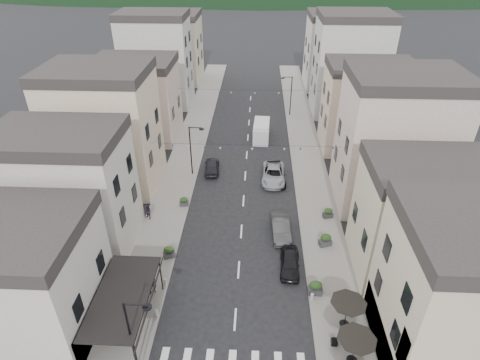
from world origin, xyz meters
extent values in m
cube|color=slate|center=(-7.50, 32.00, 0.06)|extent=(4.00, 76.00, 0.12)
cube|color=slate|center=(7.50, 32.00, 0.06)|extent=(4.00, 76.00, 0.12)
cube|color=#B6B2A7|center=(-15.50, 5.00, 4.00)|extent=(12.00, 8.00, 8.00)
cube|color=beige|center=(14.50, 4.00, 5.00)|extent=(10.00, 8.00, 10.00)
cube|color=black|center=(-7.50, 5.00, 3.20)|extent=(3.60, 7.50, 0.15)
cube|color=black|center=(-5.70, 5.00, 2.70)|extent=(0.34, 7.50, 0.99)
cylinder|color=black|center=(-5.80, 1.50, 1.60)|extent=(0.10, 0.10, 3.20)
cylinder|color=black|center=(-5.80, 8.50, 1.60)|extent=(0.10, 0.10, 3.20)
cube|color=#B6B2A7|center=(-14.50, 14.00, 5.00)|extent=(10.00, 7.00, 10.00)
cube|color=#262323|center=(-14.50, 14.00, 10.50)|extent=(10.20, 7.14, 1.00)
cube|color=#BEAB8F|center=(-14.50, 24.00, 6.00)|extent=(10.00, 8.00, 12.00)
cube|color=#262323|center=(-14.50, 24.00, 12.50)|extent=(10.20, 8.16, 1.00)
cube|color=#B39F91|center=(-14.50, 36.00, 4.75)|extent=(10.00, 8.00, 9.50)
cube|color=#262323|center=(-14.50, 36.00, 10.00)|extent=(10.20, 8.16, 1.00)
cube|color=#9D9D98|center=(-14.50, 48.00, 6.50)|extent=(10.00, 7.00, 13.00)
cube|color=#262323|center=(-14.50, 48.00, 13.50)|extent=(10.20, 7.14, 1.00)
cube|color=beige|center=(-14.50, 60.00, 5.50)|extent=(10.00, 9.00, 11.00)
cube|color=#262323|center=(-14.50, 60.00, 11.50)|extent=(10.20, 9.18, 1.00)
cube|color=beige|center=(14.50, 12.00, 4.50)|extent=(10.00, 7.00, 9.00)
cube|color=#262323|center=(14.50, 12.00, 9.50)|extent=(10.20, 7.14, 1.00)
cube|color=#B39F91|center=(14.50, 22.00, 6.25)|extent=(10.00, 8.00, 12.50)
cube|color=#262323|center=(14.50, 22.00, 13.00)|extent=(10.20, 8.16, 1.00)
cube|color=#BEAB8F|center=(14.50, 34.00, 5.00)|extent=(10.00, 7.00, 10.00)
cube|color=#262323|center=(14.50, 34.00, 10.50)|extent=(10.20, 7.14, 1.00)
cube|color=#9D9D98|center=(14.50, 46.00, 6.75)|extent=(10.00, 8.00, 13.50)
cube|color=#262323|center=(14.50, 46.00, 14.00)|extent=(10.20, 8.16, 1.00)
cube|color=#B6B2A7|center=(14.50, 58.00, 5.75)|extent=(10.00, 9.00, 11.50)
cube|color=#262323|center=(14.50, 58.00, 12.00)|extent=(10.20, 9.18, 1.00)
cylinder|color=black|center=(7.70, 2.80, 1.27)|extent=(0.06, 0.06, 2.30)
cone|color=black|center=(7.70, 2.80, 2.37)|extent=(2.50, 2.50, 0.55)
cylinder|color=black|center=(7.70, 2.80, 0.49)|extent=(0.70, 0.70, 0.04)
cylinder|color=black|center=(7.70, 5.60, 1.27)|extent=(0.06, 0.06, 2.30)
cone|color=black|center=(7.70, 5.60, 2.37)|extent=(2.50, 2.50, 0.55)
cylinder|color=black|center=(7.70, 5.60, 0.49)|extent=(0.70, 0.70, 0.04)
cylinder|color=black|center=(-6.10, 2.00, 3.00)|extent=(0.14, 0.14, 6.00)
cylinder|color=black|center=(-5.40, 2.00, 5.90)|extent=(1.40, 0.10, 0.10)
cylinder|color=black|center=(-4.75, 2.00, 5.75)|extent=(0.56, 0.56, 0.08)
cylinder|color=black|center=(-6.10, 26.00, 3.00)|extent=(0.14, 0.14, 6.00)
cylinder|color=black|center=(-5.40, 26.00, 5.90)|extent=(1.40, 0.10, 0.10)
cylinder|color=black|center=(-4.75, 26.00, 5.75)|extent=(0.56, 0.56, 0.08)
cylinder|color=black|center=(6.10, 44.00, 3.00)|extent=(0.14, 0.14, 6.00)
cylinder|color=black|center=(5.40, 44.00, 5.90)|extent=(1.40, 0.10, 0.10)
cylinder|color=black|center=(4.75, 44.00, 5.75)|extent=(0.56, 0.56, 0.08)
cylinder|color=gray|center=(-5.70, 6.00, 0.42)|extent=(0.26, 0.26, 0.60)
cylinder|color=gray|center=(-5.70, 9.00, 0.42)|extent=(0.26, 0.26, 0.60)
cylinder|color=gray|center=(5.70, 8.00, 0.42)|extent=(0.26, 0.26, 0.60)
cylinder|color=black|center=(0.00, 22.00, 6.00)|extent=(19.00, 0.02, 0.02)
cone|color=beige|center=(-8.71, 22.00, 5.81)|extent=(0.28, 0.28, 0.24)
cone|color=navy|center=(-7.12, 22.00, 5.73)|extent=(0.28, 0.28, 0.24)
cone|color=beige|center=(-5.54, 22.00, 5.65)|extent=(0.28, 0.28, 0.24)
cone|color=navy|center=(-3.96, 22.00, 5.58)|extent=(0.28, 0.28, 0.24)
cone|color=beige|center=(-2.38, 22.00, 5.54)|extent=(0.28, 0.28, 0.24)
cone|color=navy|center=(-0.79, 22.00, 5.51)|extent=(0.28, 0.28, 0.24)
cone|color=beige|center=(0.79, 22.00, 5.51)|extent=(0.28, 0.28, 0.24)
cone|color=navy|center=(2.38, 22.00, 5.54)|extent=(0.28, 0.28, 0.24)
cone|color=beige|center=(3.96, 22.00, 5.58)|extent=(0.28, 0.28, 0.24)
cone|color=navy|center=(5.54, 22.00, 5.65)|extent=(0.28, 0.28, 0.24)
cone|color=beige|center=(7.12, 22.00, 5.73)|extent=(0.28, 0.28, 0.24)
cone|color=navy|center=(8.71, 22.00, 5.81)|extent=(0.28, 0.28, 0.24)
cylinder|color=black|center=(0.00, 38.00, 6.00)|extent=(19.00, 0.02, 0.02)
cone|color=beige|center=(-8.71, 38.00, 5.81)|extent=(0.28, 0.28, 0.24)
cone|color=navy|center=(-7.12, 38.00, 5.73)|extent=(0.28, 0.28, 0.24)
cone|color=beige|center=(-5.54, 38.00, 5.65)|extent=(0.28, 0.28, 0.24)
cone|color=navy|center=(-3.96, 38.00, 5.58)|extent=(0.28, 0.28, 0.24)
cone|color=beige|center=(-2.38, 38.00, 5.54)|extent=(0.28, 0.28, 0.24)
cone|color=navy|center=(-0.79, 38.00, 5.51)|extent=(0.28, 0.28, 0.24)
cone|color=beige|center=(0.79, 38.00, 5.51)|extent=(0.28, 0.28, 0.24)
cone|color=navy|center=(2.38, 38.00, 5.54)|extent=(0.28, 0.28, 0.24)
cone|color=beige|center=(3.96, 38.00, 5.58)|extent=(0.28, 0.28, 0.24)
cone|color=navy|center=(5.54, 38.00, 5.65)|extent=(0.28, 0.28, 0.24)
cone|color=beige|center=(7.12, 38.00, 5.73)|extent=(0.28, 0.28, 0.24)
cone|color=navy|center=(8.71, 38.00, 5.81)|extent=(0.28, 0.28, 0.24)
imported|color=black|center=(4.23, 11.32, 0.67)|extent=(1.77, 3.98, 1.33)
imported|color=#303033|center=(3.61, 15.84, 0.75)|extent=(1.88, 4.63, 1.50)
imported|color=#94969C|center=(3.17, 25.26, 0.75)|extent=(2.65, 5.49, 1.51)
imported|color=black|center=(3.44, 25.12, 0.67)|extent=(2.35, 4.77, 1.33)
imported|color=black|center=(-3.92, 26.83, 0.70)|extent=(1.96, 4.22, 1.40)
cube|color=silver|center=(1.80, 35.93, 1.07)|extent=(2.26, 5.21, 2.14)
cube|color=silver|center=(1.77, 35.29, 2.19)|extent=(2.13, 3.50, 0.53)
cylinder|color=black|center=(0.86, 34.05, 0.37)|extent=(0.30, 0.76, 0.75)
cylinder|color=black|center=(2.57, 33.97, 0.37)|extent=(0.30, 0.76, 0.75)
cylinder|color=black|center=(1.03, 37.89, 0.37)|extent=(0.30, 0.76, 0.75)
cylinder|color=black|center=(2.74, 37.81, 0.37)|extent=(0.30, 0.76, 0.75)
imported|color=black|center=(-6.50, 8.18, 1.03)|extent=(0.78, 0.65, 1.82)
imported|color=#24202A|center=(-9.10, 17.35, 0.94)|extent=(1.00, 0.95, 1.64)
cube|color=#323235|center=(-6.00, 12.13, 0.37)|extent=(1.14, 0.87, 0.51)
ellipsoid|color=black|center=(-6.00, 12.13, 0.93)|extent=(0.89, 0.57, 0.65)
cube|color=#2D2E30|center=(-6.00, 19.72, 0.34)|extent=(0.94, 0.59, 0.44)
ellipsoid|color=black|center=(-6.00, 19.72, 0.83)|extent=(0.78, 0.50, 0.57)
cube|color=#2D2D2F|center=(6.00, 8.65, 0.40)|extent=(1.15, 0.68, 0.56)
ellipsoid|color=black|center=(6.00, 8.65, 1.01)|extent=(0.98, 0.62, 0.71)
cube|color=#313134|center=(7.52, 14.30, 0.39)|extent=(1.23, 0.92, 0.55)
ellipsoid|color=black|center=(7.52, 14.30, 1.00)|extent=(0.96, 0.61, 0.70)
cube|color=#28282B|center=(8.33, 18.43, 0.36)|extent=(1.05, 0.75, 0.47)
ellipsoid|color=black|center=(8.33, 18.43, 0.88)|extent=(0.83, 0.53, 0.61)
camera|label=1|loc=(1.27, -13.21, 23.95)|focal=30.00mm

